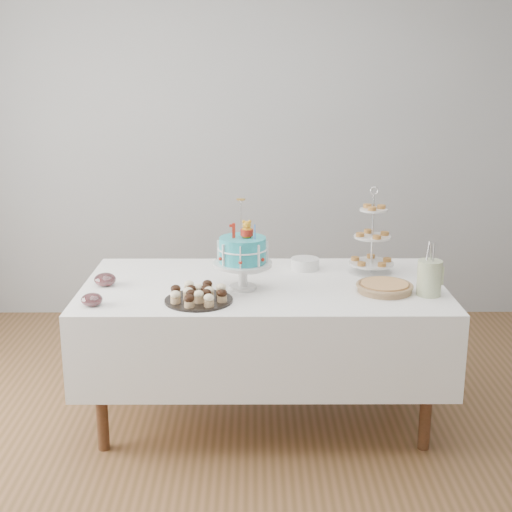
{
  "coord_description": "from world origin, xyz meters",
  "views": [
    {
      "loc": [
        -0.05,
        -3.34,
        1.92
      ],
      "look_at": [
        -0.04,
        0.3,
        0.92
      ],
      "focal_mm": 50.0,
      "sensor_mm": 36.0,
      "label": 1
    }
  ],
  "objects_px": {
    "jam_bowl_b": "(105,280)",
    "utensil_pitcher": "(430,276)",
    "plate_stack": "(305,264)",
    "pastry_plate": "(244,267)",
    "cupcake_tray": "(199,294)",
    "tiered_stand": "(372,237)",
    "birthday_cake": "(243,265)",
    "pie": "(384,287)",
    "table": "(263,324)",
    "jam_bowl_a": "(92,300)"
  },
  "relations": [
    {
      "from": "pastry_plate",
      "to": "utensil_pitcher",
      "type": "height_order",
      "value": "utensil_pitcher"
    },
    {
      "from": "birthday_cake",
      "to": "tiered_stand",
      "type": "xyz_separation_m",
      "value": [
        0.72,
        0.3,
        0.08
      ]
    },
    {
      "from": "table",
      "to": "jam_bowl_a",
      "type": "distance_m",
      "value": 0.94
    },
    {
      "from": "pie",
      "to": "jam_bowl_a",
      "type": "distance_m",
      "value": 1.48
    },
    {
      "from": "birthday_cake",
      "to": "tiered_stand",
      "type": "distance_m",
      "value": 0.78
    },
    {
      "from": "tiered_stand",
      "to": "cupcake_tray",
      "type": "bearing_deg",
      "value": -151.8
    },
    {
      "from": "table",
      "to": "plate_stack",
      "type": "relative_size",
      "value": 11.86
    },
    {
      "from": "cupcake_tray",
      "to": "jam_bowl_b",
      "type": "relative_size",
      "value": 2.93
    },
    {
      "from": "cupcake_tray",
      "to": "tiered_stand",
      "type": "height_order",
      "value": "tiered_stand"
    },
    {
      "from": "tiered_stand",
      "to": "plate_stack",
      "type": "distance_m",
      "value": 0.41
    },
    {
      "from": "table",
      "to": "jam_bowl_b",
      "type": "bearing_deg",
      "value": -178.26
    },
    {
      "from": "birthday_cake",
      "to": "plate_stack",
      "type": "bearing_deg",
      "value": 50.81
    },
    {
      "from": "cupcake_tray",
      "to": "utensil_pitcher",
      "type": "distance_m",
      "value": 1.17
    },
    {
      "from": "plate_stack",
      "to": "cupcake_tray",
      "type": "bearing_deg",
      "value": -134.84
    },
    {
      "from": "tiered_stand",
      "to": "jam_bowl_b",
      "type": "height_order",
      "value": "tiered_stand"
    },
    {
      "from": "pie",
      "to": "tiered_stand",
      "type": "height_order",
      "value": "tiered_stand"
    },
    {
      "from": "pie",
      "to": "jam_bowl_a",
      "type": "relative_size",
      "value": 2.81
    },
    {
      "from": "birthday_cake",
      "to": "cupcake_tray",
      "type": "bearing_deg",
      "value": -132.63
    },
    {
      "from": "cupcake_tray",
      "to": "utensil_pitcher",
      "type": "relative_size",
      "value": 1.22
    },
    {
      "from": "cupcake_tray",
      "to": "jam_bowl_b",
      "type": "xyz_separation_m",
      "value": [
        -0.52,
        0.26,
        -0.01
      ]
    },
    {
      "from": "birthday_cake",
      "to": "pie",
      "type": "bearing_deg",
      "value": 0.27
    },
    {
      "from": "tiered_stand",
      "to": "plate_stack",
      "type": "bearing_deg",
      "value": 169.38
    },
    {
      "from": "pie",
      "to": "plate_stack",
      "type": "bearing_deg",
      "value": 132.14
    },
    {
      "from": "pie",
      "to": "jam_bowl_a",
      "type": "xyz_separation_m",
      "value": [
        -1.46,
        -0.21,
        0.0
      ]
    },
    {
      "from": "cupcake_tray",
      "to": "utensil_pitcher",
      "type": "bearing_deg",
      "value": 4.65
    },
    {
      "from": "birthday_cake",
      "to": "jam_bowl_a",
      "type": "height_order",
      "value": "birthday_cake"
    },
    {
      "from": "cupcake_tray",
      "to": "tiered_stand",
      "type": "xyz_separation_m",
      "value": [
        0.94,
        0.5,
        0.17
      ]
    },
    {
      "from": "utensil_pitcher",
      "to": "jam_bowl_a",
      "type": "bearing_deg",
      "value": -159.49
    },
    {
      "from": "jam_bowl_b",
      "to": "utensil_pitcher",
      "type": "xyz_separation_m",
      "value": [
        1.68,
        -0.17,
        0.07
      ]
    },
    {
      "from": "pastry_plate",
      "to": "jam_bowl_a",
      "type": "xyz_separation_m",
      "value": [
        -0.74,
        -0.63,
        0.01
      ]
    },
    {
      "from": "cupcake_tray",
      "to": "jam_bowl_a",
      "type": "bearing_deg",
      "value": -173.21
    },
    {
      "from": "cupcake_tray",
      "to": "tiered_stand",
      "type": "relative_size",
      "value": 0.69
    },
    {
      "from": "table",
      "to": "jam_bowl_b",
      "type": "xyz_separation_m",
      "value": [
        -0.84,
        -0.03,
        0.26
      ]
    },
    {
      "from": "pie",
      "to": "jam_bowl_b",
      "type": "bearing_deg",
      "value": 175.6
    },
    {
      "from": "cupcake_tray",
      "to": "pastry_plate",
      "type": "bearing_deg",
      "value": 68.86
    },
    {
      "from": "plate_stack",
      "to": "pastry_plate",
      "type": "xyz_separation_m",
      "value": [
        -0.35,
        -0.0,
        -0.02
      ]
    },
    {
      "from": "tiered_stand",
      "to": "jam_bowl_b",
      "type": "bearing_deg",
      "value": -170.6
    },
    {
      "from": "jam_bowl_b",
      "to": "birthday_cake",
      "type": "bearing_deg",
      "value": -4.68
    },
    {
      "from": "plate_stack",
      "to": "pastry_plate",
      "type": "distance_m",
      "value": 0.35
    },
    {
      "from": "plate_stack",
      "to": "jam_bowl_b",
      "type": "xyz_separation_m",
      "value": [
        -1.08,
        -0.31,
        0.0
      ]
    },
    {
      "from": "table",
      "to": "jam_bowl_b",
      "type": "height_order",
      "value": "jam_bowl_b"
    },
    {
      "from": "jam_bowl_a",
      "to": "cupcake_tray",
      "type": "bearing_deg",
      "value": 6.79
    },
    {
      "from": "cupcake_tray",
      "to": "pastry_plate",
      "type": "xyz_separation_m",
      "value": [
        0.22,
        0.57,
        -0.02
      ]
    },
    {
      "from": "cupcake_tray",
      "to": "jam_bowl_b",
      "type": "bearing_deg",
      "value": 153.13
    },
    {
      "from": "birthday_cake",
      "to": "plate_stack",
      "type": "height_order",
      "value": "birthday_cake"
    },
    {
      "from": "table",
      "to": "jam_bowl_b",
      "type": "relative_size",
      "value": 16.55
    },
    {
      "from": "table",
      "to": "plate_stack",
      "type": "distance_m",
      "value": 0.45
    },
    {
      "from": "birthday_cake",
      "to": "cupcake_tray",
      "type": "relative_size",
      "value": 1.39
    },
    {
      "from": "cupcake_tray",
      "to": "utensil_pitcher",
      "type": "xyz_separation_m",
      "value": [
        1.16,
        0.09,
        0.06
      ]
    },
    {
      "from": "jam_bowl_b",
      "to": "tiered_stand",
      "type": "bearing_deg",
      "value": 9.4
    }
  ]
}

